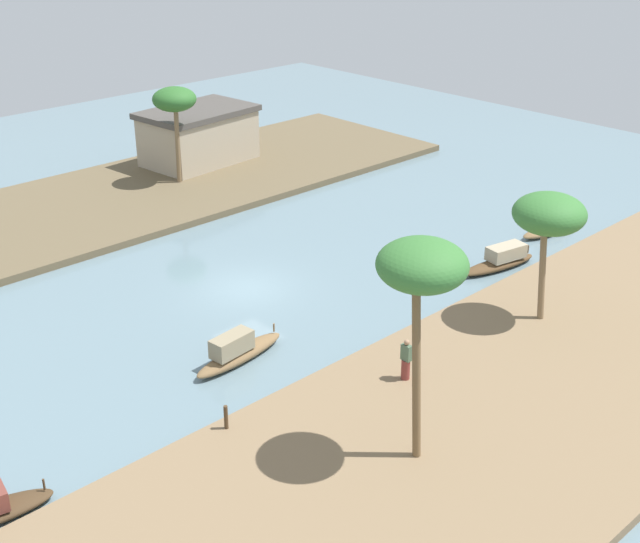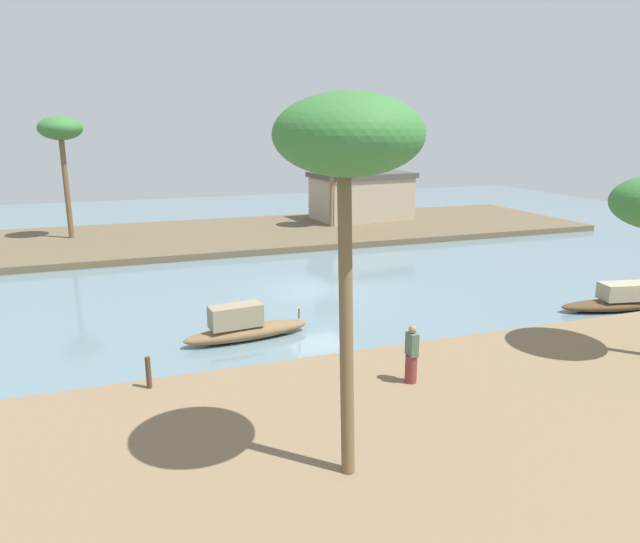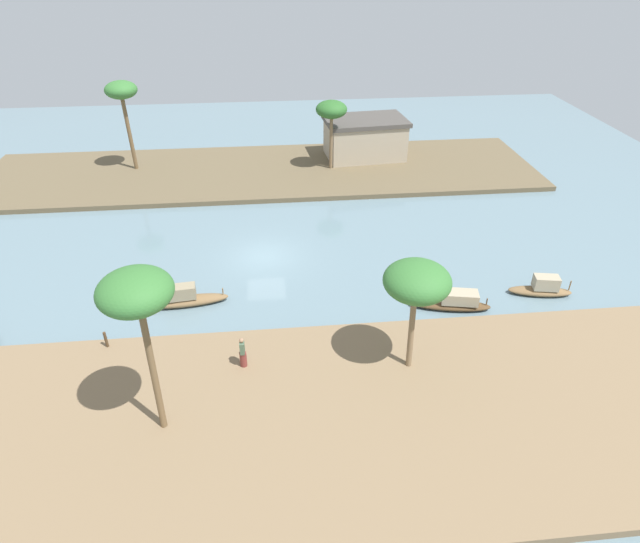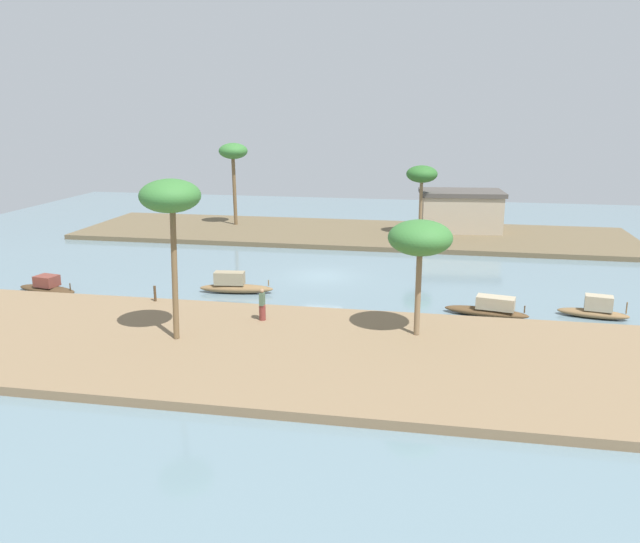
% 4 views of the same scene
% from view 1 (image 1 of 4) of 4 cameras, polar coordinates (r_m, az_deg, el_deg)
% --- Properties ---
extents(river_water, '(74.62, 74.62, 0.00)m').
position_cam_1_polar(river_water, '(39.16, -4.87, -1.14)').
color(river_water, slate).
rests_on(river_water, ground).
extents(riverbank_left, '(46.73, 12.10, 0.38)m').
position_cam_1_polar(riverbank_left, '(30.77, 11.90, -9.05)').
color(riverbank_left, '#846B4C').
rests_on(riverbank_left, ground).
extents(riverbank_right, '(46.73, 12.10, 0.38)m').
position_cam_1_polar(riverbank_right, '(49.97, -15.02, 4.17)').
color(riverbank_right, brown).
rests_on(riverbank_right, ground).
extents(sampan_with_red_awning, '(4.49, 1.84, 1.11)m').
position_cam_1_polar(sampan_with_red_awning, '(41.79, 11.97, 0.76)').
color(sampan_with_red_awning, brown).
rests_on(sampan_with_red_awning, river_water).
extents(sampan_foreground, '(4.49, 1.40, 1.27)m').
position_cam_1_polar(sampan_foreground, '(33.20, -5.53, -5.32)').
color(sampan_foreground, brown).
rests_on(sampan_foreground, river_water).
extents(sampan_with_tall_canopy, '(3.66, 1.56, 1.21)m').
position_cam_1_polar(sampan_with_tall_canopy, '(46.45, 15.07, 2.92)').
color(sampan_with_tall_canopy, brown).
rests_on(sampan_with_tall_canopy, river_water).
extents(person_on_near_bank, '(0.33, 0.39, 1.61)m').
position_cam_1_polar(person_on_near_bank, '(31.31, 5.75, -5.99)').
color(person_on_near_bank, brown).
rests_on(person_on_near_bank, riverbank_left).
extents(mooring_post, '(0.14, 0.14, 0.87)m').
position_cam_1_polar(mooring_post, '(28.85, -6.29, -9.63)').
color(mooring_post, '#4C3823').
rests_on(mooring_post, riverbank_left).
extents(palm_tree_left_near, '(2.71, 2.71, 7.32)m').
position_cam_1_polar(palm_tree_left_near, '(24.73, 6.82, 0.16)').
color(palm_tree_left_near, brown).
rests_on(palm_tree_left_near, riverbank_left).
extents(palm_tree_left_far, '(2.94, 2.94, 5.41)m').
position_cam_1_polar(palm_tree_left_far, '(35.07, 15.03, 3.67)').
color(palm_tree_left_far, '#7F6647').
rests_on(palm_tree_left_far, riverbank_left).
extents(palm_tree_right_tall, '(2.56, 2.56, 5.75)m').
position_cam_1_polar(palm_tree_right_tall, '(51.13, -9.68, 11.15)').
color(palm_tree_right_tall, '#7F6647').
rests_on(palm_tree_right_tall, riverbank_right).
extents(riverside_building, '(7.44, 5.23, 3.44)m').
position_cam_1_polar(riverside_building, '(55.80, -8.11, 8.99)').
color(riverside_building, tan).
rests_on(riverside_building, riverbank_right).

